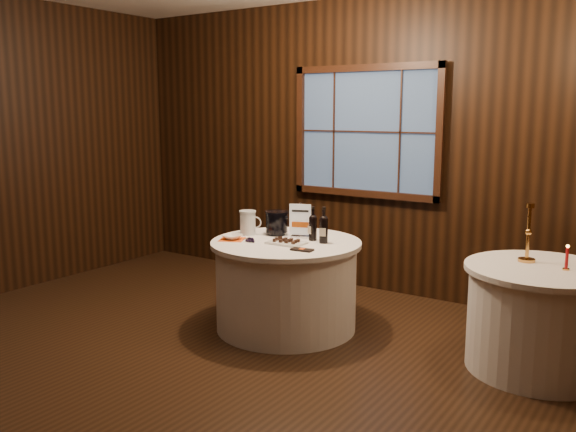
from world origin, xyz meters
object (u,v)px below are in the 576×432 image
Objects in this scene: side_table at (539,318)px; brass_candlestick at (528,241)px; glass_pitcher at (248,223)px; ice_bucket at (277,222)px; cracker_bowl at (232,237)px; sign_stand at (300,226)px; port_bottle_right at (324,227)px; chocolate_box at (302,250)px; port_bottle_left at (313,226)px; grape_bunch at (251,240)px; main_table at (286,284)px; chocolate_plate at (286,242)px; red_candle at (567,260)px.

brass_candlestick is (-0.14, 0.10, 0.54)m from side_table.
ice_bucket is at bearing 8.08° from glass_pitcher.
side_table is at bearing 11.86° from cracker_bowl.
side_table is 3.53× the size of sign_stand.
glass_pitcher is at bearing 168.52° from port_bottle_right.
cracker_bowl is (-0.20, -0.38, -0.09)m from ice_bucket.
port_bottle_left is at bearing 103.83° from chocolate_box.
side_table is 6.17× the size of chocolate_box.
chocolate_box is 0.79m from glass_pitcher.
brass_candlestick is (2.30, 0.37, 0.05)m from glass_pitcher.
sign_stand is 1.05× the size of port_bottle_left.
glass_pitcher reaches higher than grape_bunch.
cracker_bowl is at bearing -173.66° from port_bottle_right.
port_bottle_right reaches higher than side_table.
port_bottle_left reaches higher than main_table.
chocolate_plate is at bearing -89.52° from port_bottle_left.
side_table is at bearing 12.47° from grape_bunch.
chocolate_plate is 2.01× the size of grape_bunch.
chocolate_plate is at bearing -42.93° from ice_bucket.
chocolate_plate is at bearing -38.68° from glass_pitcher.
ice_bucket is 2.37m from red_candle.
chocolate_box is 0.53m from grape_bunch.
sign_stand is 1.75× the size of chocolate_box.
chocolate_box is at bearing -162.80° from side_table.
ice_bucket reaches higher than cracker_bowl.
port_bottle_left is at bearing -34.75° from sign_stand.
port_bottle_left is 0.67× the size of brass_candlestick.
sign_stand reaches higher than chocolate_plate.
grape_bunch is (-0.53, 0.03, 0.01)m from chocolate_box.
chocolate_box is at bearing -76.09° from sign_stand.
port_bottle_left is at bearing 41.27° from main_table.
main_table is 0.50m from grape_bunch.
brass_candlestick reaches higher than port_bottle_left.
main_table is at bearing -116.57° from sign_stand.
port_bottle_right is 1.59m from brass_candlestick.
main_table is at bearing -167.86° from brass_candlestick.
main_table is 0.62m from cracker_bowl.
port_bottle_right is (0.13, -0.04, 0.01)m from port_bottle_left.
chocolate_box is at bearing -46.04° from port_bottle_left.
chocolate_box is 0.40× the size of brass_candlestick.
brass_candlestick reaches higher than side_table.
red_candle is (0.15, 0.00, 0.45)m from side_table.
brass_candlestick is at bearing -7.14° from port_bottle_right.
sign_stand is at bearing -177.00° from red_candle.
chocolate_box is 1.14× the size of grape_bunch.
chocolate_plate is (-0.11, -0.24, -0.11)m from port_bottle_left.
cracker_bowl is at bearing -168.79° from red_candle.
port_bottle_right is at bearing 29.91° from grape_bunch.
chocolate_box is at bearing -37.13° from ice_bucket.
ice_bucket is (-0.52, 0.06, -0.02)m from port_bottle_right.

